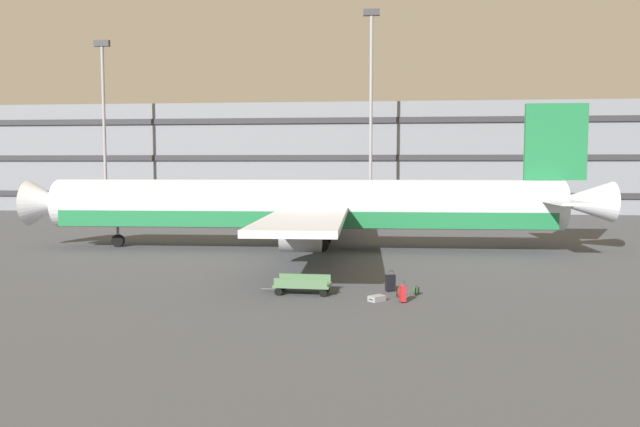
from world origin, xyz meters
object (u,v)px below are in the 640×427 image
(suitcase_upright, at_px, (403,293))
(suitcase_navy, at_px, (377,298))
(backpack_small, at_px, (400,292))
(suitcase_orange, at_px, (390,282))
(backpack_silver, at_px, (416,291))
(baggage_cart, at_px, (303,285))
(airliner, at_px, (309,207))

(suitcase_upright, distance_m, suitcase_navy, 1.17)
(suitcase_navy, relative_size, backpack_small, 1.50)
(suitcase_orange, distance_m, backpack_silver, 1.38)
(baggage_cart, bearing_deg, suitcase_navy, -19.40)
(backpack_silver, bearing_deg, suitcase_orange, 148.38)
(airliner, bearing_deg, suitcase_upright, -70.12)
(suitcase_orange, bearing_deg, baggage_cart, -167.18)
(suitcase_orange, height_order, baggage_cart, suitcase_orange)
(suitcase_upright, relative_size, suitcase_orange, 0.91)
(suitcase_upright, xyz_separation_m, baggage_cart, (-4.58, 1.35, 0.03))
(backpack_small, xyz_separation_m, backpack_silver, (0.76, 0.59, -0.05))
(airliner, bearing_deg, baggage_cart, -84.69)
(airliner, distance_m, suitcase_navy, 17.40)
(suitcase_upright, relative_size, backpack_silver, 2.02)
(suitcase_navy, xyz_separation_m, backpack_silver, (1.79, 1.43, 0.07))
(suitcase_navy, distance_m, backpack_small, 1.33)
(backpack_silver, distance_m, baggage_cart, 5.25)
(backpack_silver, relative_size, baggage_cart, 0.14)
(baggage_cart, bearing_deg, backpack_silver, 2.32)
(airliner, bearing_deg, backpack_silver, -66.11)
(airliner, distance_m, backpack_silver, 16.68)
(airliner, height_order, backpack_small, airliner)
(backpack_small, distance_m, backpack_silver, 0.97)
(suitcase_navy, distance_m, suitcase_orange, 2.25)
(suitcase_navy, height_order, suitcase_orange, suitcase_orange)
(baggage_cart, bearing_deg, airliner, 95.31)
(backpack_silver, bearing_deg, backpack_small, -142.17)
(suitcase_upright, xyz_separation_m, suitcase_orange, (-0.50, 2.27, 0.04))
(suitcase_upright, height_order, baggage_cart, suitcase_upright)
(backpack_small, bearing_deg, suitcase_upright, -83.89)
(suitcase_orange, distance_m, baggage_cart, 4.18)
(suitcase_navy, distance_m, baggage_cart, 3.67)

